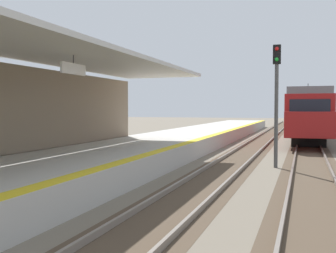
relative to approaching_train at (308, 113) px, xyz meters
The scene contains 5 objects.
station_platform 19.83m from the approaching_train, 113.27° to the right, with size 5.00×80.00×0.91m.
track_pair_nearest_platform 14.71m from the approaching_train, 103.53° to the right, with size 2.34×120.00×0.16m.
track_pair_middle 14.31m from the approaching_train, 90.02° to the right, with size 2.34×120.00×0.16m.
approaching_train is the anchor object (origin of this frame).
rail_signal_post 16.53m from the approaching_train, 94.99° to the right, with size 0.32×0.34×5.20m.
Camera 1 is at (4.98, 0.16, 2.52)m, focal length 42.81 mm.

